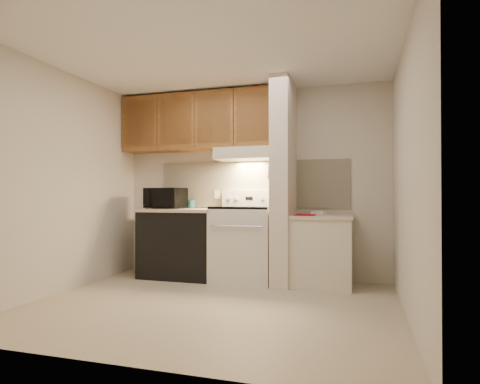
% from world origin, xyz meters
% --- Properties ---
extents(floor, '(3.60, 3.60, 0.00)m').
position_xyz_m(floor, '(0.00, 0.00, 0.00)').
color(floor, '#BAA98C').
rests_on(floor, ground).
extents(ceiling, '(3.60, 3.60, 0.00)m').
position_xyz_m(ceiling, '(0.00, 0.00, 2.50)').
color(ceiling, white).
rests_on(ceiling, wall_back).
extents(wall_back, '(3.60, 2.50, 0.02)m').
position_xyz_m(wall_back, '(0.00, 1.50, 1.25)').
color(wall_back, beige).
rests_on(wall_back, floor).
extents(wall_left, '(0.02, 3.00, 2.50)m').
position_xyz_m(wall_left, '(-1.80, 0.00, 1.25)').
color(wall_left, beige).
rests_on(wall_left, floor).
extents(wall_right, '(0.02, 3.00, 2.50)m').
position_xyz_m(wall_right, '(1.80, 0.00, 1.25)').
color(wall_right, beige).
rests_on(wall_right, floor).
extents(backsplash, '(2.60, 0.02, 0.63)m').
position_xyz_m(backsplash, '(0.00, 1.49, 1.24)').
color(backsplash, '#F6ECC6').
rests_on(backsplash, wall_back).
extents(range_body, '(0.76, 0.65, 0.92)m').
position_xyz_m(range_body, '(0.00, 1.16, 0.46)').
color(range_body, silver).
rests_on(range_body, floor).
extents(oven_window, '(0.50, 0.01, 0.30)m').
position_xyz_m(oven_window, '(0.00, 0.84, 0.50)').
color(oven_window, black).
rests_on(oven_window, range_body).
extents(oven_handle, '(0.65, 0.02, 0.02)m').
position_xyz_m(oven_handle, '(0.00, 0.80, 0.72)').
color(oven_handle, silver).
rests_on(oven_handle, range_body).
extents(cooktop, '(0.74, 0.64, 0.03)m').
position_xyz_m(cooktop, '(0.00, 1.16, 0.94)').
color(cooktop, black).
rests_on(cooktop, range_body).
extents(range_backguard, '(0.76, 0.08, 0.20)m').
position_xyz_m(range_backguard, '(0.00, 1.44, 1.05)').
color(range_backguard, silver).
rests_on(range_backguard, range_body).
extents(range_display, '(0.10, 0.01, 0.04)m').
position_xyz_m(range_display, '(0.00, 1.40, 1.05)').
color(range_display, black).
rests_on(range_display, range_backguard).
extents(range_knob_left_outer, '(0.05, 0.02, 0.05)m').
position_xyz_m(range_knob_left_outer, '(-0.28, 1.40, 1.05)').
color(range_knob_left_outer, silver).
rests_on(range_knob_left_outer, range_backguard).
extents(range_knob_left_inner, '(0.05, 0.02, 0.05)m').
position_xyz_m(range_knob_left_inner, '(-0.18, 1.40, 1.05)').
color(range_knob_left_inner, silver).
rests_on(range_knob_left_inner, range_backguard).
extents(range_knob_right_inner, '(0.05, 0.02, 0.05)m').
position_xyz_m(range_knob_right_inner, '(0.18, 1.40, 1.05)').
color(range_knob_right_inner, silver).
rests_on(range_knob_right_inner, range_backguard).
extents(range_knob_right_outer, '(0.05, 0.02, 0.05)m').
position_xyz_m(range_knob_right_outer, '(0.28, 1.40, 1.05)').
color(range_knob_right_outer, silver).
rests_on(range_knob_right_outer, range_backguard).
extents(dishwasher_front, '(1.00, 0.63, 0.87)m').
position_xyz_m(dishwasher_front, '(-0.88, 1.17, 0.43)').
color(dishwasher_front, black).
rests_on(dishwasher_front, floor).
extents(left_countertop, '(1.04, 0.67, 0.04)m').
position_xyz_m(left_countertop, '(-0.88, 1.17, 0.89)').
color(left_countertop, beige).
rests_on(left_countertop, dishwasher_front).
extents(spoon_rest, '(0.21, 0.11, 0.01)m').
position_xyz_m(spoon_rest, '(-1.23, 1.23, 0.92)').
color(spoon_rest, black).
rests_on(spoon_rest, left_countertop).
extents(teal_jar, '(0.10, 0.10, 0.11)m').
position_xyz_m(teal_jar, '(-0.83, 1.39, 0.97)').
color(teal_jar, '#226063').
rests_on(teal_jar, left_countertop).
extents(outlet, '(0.08, 0.01, 0.12)m').
position_xyz_m(outlet, '(-0.48, 1.48, 1.10)').
color(outlet, beige).
rests_on(outlet, backsplash).
extents(microwave, '(0.54, 0.39, 0.28)m').
position_xyz_m(microwave, '(-1.10, 1.15, 1.05)').
color(microwave, black).
rests_on(microwave, left_countertop).
extents(partition_pillar, '(0.22, 0.70, 2.50)m').
position_xyz_m(partition_pillar, '(0.51, 1.15, 1.25)').
color(partition_pillar, beige).
rests_on(partition_pillar, floor).
extents(pillar_trim, '(0.01, 0.70, 0.04)m').
position_xyz_m(pillar_trim, '(0.39, 1.15, 1.30)').
color(pillar_trim, brown).
rests_on(pillar_trim, partition_pillar).
extents(knife_strip, '(0.02, 0.42, 0.04)m').
position_xyz_m(knife_strip, '(0.39, 1.10, 1.32)').
color(knife_strip, black).
rests_on(knife_strip, partition_pillar).
extents(knife_blade_a, '(0.01, 0.03, 0.16)m').
position_xyz_m(knife_blade_a, '(0.38, 0.95, 1.22)').
color(knife_blade_a, silver).
rests_on(knife_blade_a, knife_strip).
extents(knife_handle_a, '(0.02, 0.02, 0.10)m').
position_xyz_m(knife_handle_a, '(0.38, 0.93, 1.37)').
color(knife_handle_a, black).
rests_on(knife_handle_a, knife_strip).
extents(knife_blade_b, '(0.01, 0.04, 0.18)m').
position_xyz_m(knife_blade_b, '(0.38, 1.02, 1.21)').
color(knife_blade_b, silver).
rests_on(knife_blade_b, knife_strip).
extents(knife_handle_b, '(0.02, 0.02, 0.10)m').
position_xyz_m(knife_handle_b, '(0.38, 1.03, 1.37)').
color(knife_handle_b, black).
rests_on(knife_handle_b, knife_strip).
extents(knife_blade_c, '(0.01, 0.04, 0.20)m').
position_xyz_m(knife_blade_c, '(0.38, 1.09, 1.20)').
color(knife_blade_c, silver).
rests_on(knife_blade_c, knife_strip).
extents(knife_handle_c, '(0.02, 0.02, 0.10)m').
position_xyz_m(knife_handle_c, '(0.38, 1.09, 1.37)').
color(knife_handle_c, black).
rests_on(knife_handle_c, knife_strip).
extents(knife_blade_d, '(0.01, 0.04, 0.16)m').
position_xyz_m(knife_blade_d, '(0.38, 1.18, 1.22)').
color(knife_blade_d, silver).
rests_on(knife_blade_d, knife_strip).
extents(knife_handle_d, '(0.02, 0.02, 0.10)m').
position_xyz_m(knife_handle_d, '(0.38, 1.18, 1.37)').
color(knife_handle_d, black).
rests_on(knife_handle_d, knife_strip).
extents(knife_blade_e, '(0.01, 0.04, 0.18)m').
position_xyz_m(knife_blade_e, '(0.38, 1.25, 1.21)').
color(knife_blade_e, silver).
rests_on(knife_blade_e, knife_strip).
extents(knife_handle_e, '(0.02, 0.02, 0.10)m').
position_xyz_m(knife_handle_e, '(0.38, 1.27, 1.37)').
color(knife_handle_e, black).
rests_on(knife_handle_e, knife_strip).
extents(oven_mitt, '(0.03, 0.09, 0.21)m').
position_xyz_m(oven_mitt, '(0.38, 1.32, 1.21)').
color(oven_mitt, '#61705C').
rests_on(oven_mitt, partition_pillar).
extents(right_cab_base, '(0.70, 0.60, 0.81)m').
position_xyz_m(right_cab_base, '(0.97, 1.15, 0.40)').
color(right_cab_base, beige).
rests_on(right_cab_base, floor).
extents(right_countertop, '(0.74, 0.64, 0.04)m').
position_xyz_m(right_countertop, '(0.97, 1.15, 0.83)').
color(right_countertop, beige).
rests_on(right_countertop, right_cab_base).
extents(red_folder, '(0.23, 0.32, 0.01)m').
position_xyz_m(red_folder, '(0.79, 1.00, 0.86)').
color(red_folder, '#9B0413').
rests_on(red_folder, right_countertop).
extents(white_box, '(0.19, 0.16, 0.04)m').
position_xyz_m(white_box, '(0.92, 1.33, 0.87)').
color(white_box, white).
rests_on(white_box, right_countertop).
extents(range_hood, '(0.78, 0.44, 0.15)m').
position_xyz_m(range_hood, '(0.00, 1.28, 1.62)').
color(range_hood, beige).
rests_on(range_hood, upper_cabinets).
extents(hood_lip, '(0.78, 0.04, 0.06)m').
position_xyz_m(hood_lip, '(0.00, 1.07, 1.58)').
color(hood_lip, beige).
rests_on(hood_lip, range_hood).
extents(upper_cabinets, '(2.18, 0.33, 0.77)m').
position_xyz_m(upper_cabinets, '(-0.69, 1.32, 2.08)').
color(upper_cabinets, brown).
rests_on(upper_cabinets, wall_back).
extents(cab_door_a, '(0.46, 0.01, 0.63)m').
position_xyz_m(cab_door_a, '(-1.51, 1.17, 2.08)').
color(cab_door_a, brown).
rests_on(cab_door_a, upper_cabinets).
extents(cab_gap_a, '(0.01, 0.01, 0.73)m').
position_xyz_m(cab_gap_a, '(-1.23, 1.16, 2.08)').
color(cab_gap_a, black).
rests_on(cab_gap_a, upper_cabinets).
extents(cab_door_b, '(0.46, 0.01, 0.63)m').
position_xyz_m(cab_door_b, '(-0.96, 1.17, 2.08)').
color(cab_door_b, brown).
rests_on(cab_door_b, upper_cabinets).
extents(cab_gap_b, '(0.01, 0.01, 0.73)m').
position_xyz_m(cab_gap_b, '(-0.69, 1.16, 2.08)').
color(cab_gap_b, black).
rests_on(cab_gap_b, upper_cabinets).
extents(cab_door_c, '(0.46, 0.01, 0.63)m').
position_xyz_m(cab_door_c, '(-0.42, 1.17, 2.08)').
color(cab_door_c, brown).
rests_on(cab_door_c, upper_cabinets).
extents(cab_gap_c, '(0.01, 0.01, 0.73)m').
position_xyz_m(cab_gap_c, '(-0.14, 1.16, 2.08)').
color(cab_gap_c, black).
rests_on(cab_gap_c, upper_cabinets).
extents(cab_door_d, '(0.46, 0.01, 0.63)m').
position_xyz_m(cab_door_d, '(0.13, 1.17, 2.08)').
color(cab_door_d, brown).
rests_on(cab_door_d, upper_cabinets).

